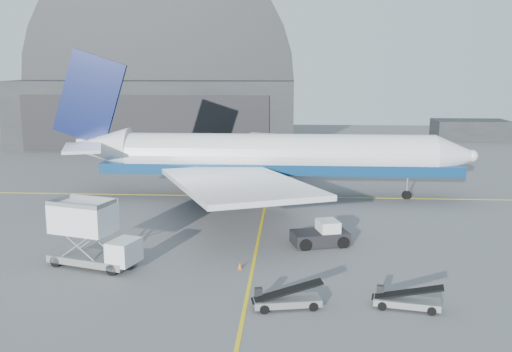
# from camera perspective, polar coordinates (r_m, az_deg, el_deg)

# --- Properties ---
(ground) EXTENTS (200.00, 200.00, 0.00)m
(ground) POSITION_cam_1_polar(r_m,az_deg,el_deg) (45.48, -0.05, -7.77)
(ground) COLOR #565659
(ground) RESTS_ON ground
(taxi_lines) EXTENTS (80.00, 42.12, 0.02)m
(taxi_lines) POSITION_cam_1_polar(r_m,az_deg,el_deg) (57.59, 0.76, -3.70)
(taxi_lines) COLOR yellow
(taxi_lines) RESTS_ON ground
(hangar) EXTENTS (50.00, 28.30, 28.00)m
(hangar) POSITION_cam_1_polar(r_m,az_deg,el_deg) (110.83, -9.38, 8.24)
(hangar) COLOR black
(hangar) RESTS_ON ground
(distant_bldg_a) EXTENTS (14.00, 8.00, 4.00)m
(distant_bldg_a) POSITION_cam_1_polar(r_m,az_deg,el_deg) (121.13, 20.55, 3.38)
(distant_bldg_a) COLOR black
(distant_bldg_a) RESTS_ON ground
(airliner) EXTENTS (47.30, 45.87, 16.60)m
(airliner) POSITION_cam_1_polar(r_m,az_deg,el_deg) (63.64, 0.63, 1.98)
(airliner) COLOR white
(airliner) RESTS_ON ground
(catering_truck) EXTENTS (7.25, 4.40, 4.69)m
(catering_truck) POSITION_cam_1_polar(r_m,az_deg,el_deg) (43.83, -16.20, -5.70)
(catering_truck) COLOR slate
(catering_truck) RESTS_ON ground
(pushback_tug) EXTENTS (5.05, 3.70, 2.11)m
(pushback_tug) POSITION_cam_1_polar(r_m,az_deg,el_deg) (47.73, 6.56, -5.93)
(pushback_tug) COLOR black
(pushback_tug) RESTS_ON ground
(belt_loader_a) EXTENTS (4.50, 2.21, 1.68)m
(belt_loader_a) POSITION_cam_1_polar(r_m,az_deg,el_deg) (35.79, 3.03, -12.26)
(belt_loader_a) COLOR slate
(belt_loader_a) RESTS_ON ground
(belt_loader_b) EXTENTS (4.32, 2.11, 1.61)m
(belt_loader_b) POSITION_cam_1_polar(r_m,az_deg,el_deg) (36.84, 14.78, -11.96)
(belt_loader_b) COLOR slate
(belt_loader_b) RESTS_ON ground
(traffic_cone) EXTENTS (0.32, 0.32, 0.47)m
(traffic_cone) POSITION_cam_1_polar(r_m,az_deg,el_deg) (42.20, -1.62, -8.98)
(traffic_cone) COLOR #F15707
(traffic_cone) RESTS_ON ground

